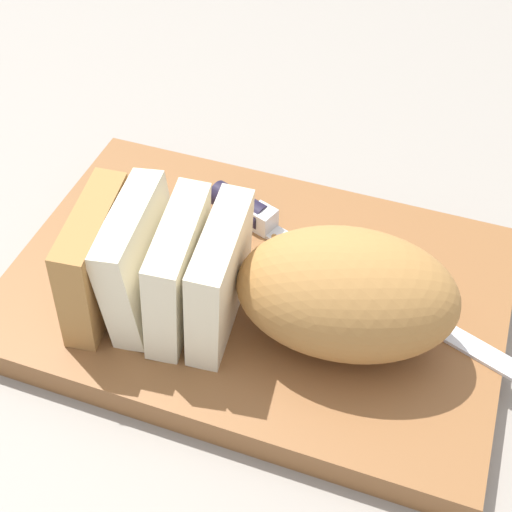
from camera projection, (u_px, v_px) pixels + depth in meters
name	position (u px, v px, depth m)	size (l,w,h in m)	color
ground_plane	(256.00, 303.00, 0.59)	(3.00, 3.00, 0.00)	gray
cutting_board	(256.00, 293.00, 0.58)	(0.39, 0.26, 0.03)	brown
bread_loaf	(274.00, 284.00, 0.51)	(0.28, 0.13, 0.09)	#A8753D
bread_knife	(276.00, 228.00, 0.60)	(0.27, 0.13, 0.02)	silver
crumb_near_knife	(235.00, 230.00, 0.61)	(0.00, 0.00, 0.00)	#A8753D
crumb_near_loaf	(274.00, 237.00, 0.60)	(0.01, 0.01, 0.01)	#A8753D
crumb_stray_left	(303.00, 308.00, 0.55)	(0.01, 0.01, 0.01)	#A8753D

